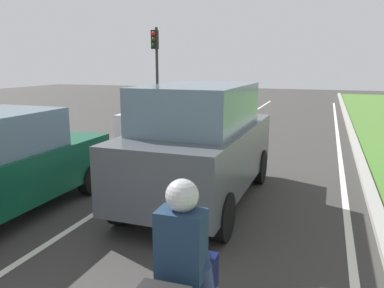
{
  "coord_description": "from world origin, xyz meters",
  "views": [
    {
      "loc": [
        3.12,
        2.06,
        2.66
      ],
      "look_at": [
        0.82,
        8.6,
        1.2
      ],
      "focal_mm": 35.85,
      "sensor_mm": 36.0,
      "label": 1
    }
  ],
  "objects": [
    {
      "name": "rider_person",
      "position": [
        2.05,
        4.85,
        1.19
      ],
      "size": [
        0.51,
        0.4,
        1.16
      ],
      "rotation": [
        0.0,
        0.0,
        0.02
      ],
      "color": "#192D47",
      "rests_on": "ground"
    },
    {
      "name": "traffic_light_overhead_left",
      "position": [
        -5.06,
        19.9,
        3.04
      ],
      "size": [
        0.32,
        0.5,
        4.41
      ],
      "color": "#2D2D2D",
      "rests_on": "ground"
    },
    {
      "name": "car_hatchback_far",
      "position": [
        -2.24,
        14.07,
        0.88
      ],
      "size": [
        1.77,
        3.72,
        1.78
      ],
      "rotation": [
        0.0,
        0.0,
        0.01
      ],
      "color": "silver",
      "rests_on": "ground"
    },
    {
      "name": "lane_line_center",
      "position": [
        -0.7,
        14.0,
        0.0
      ],
      "size": [
        0.12,
        32.0,
        0.01
      ],
      "primitive_type": "cube",
      "color": "silver",
      "rests_on": "ground"
    },
    {
      "name": "ground_plane",
      "position": [
        0.0,
        14.0,
        0.0
      ],
      "size": [
        60.0,
        60.0,
        0.0
      ],
      "primitive_type": "plane",
      "color": "#383533"
    },
    {
      "name": "car_suv_ahead",
      "position": [
        0.89,
        8.87,
        1.17
      ],
      "size": [
        2.02,
        4.53,
        2.28
      ],
      "rotation": [
        0.0,
        0.0,
        -0.01
      ],
      "color": "#474C51",
      "rests_on": "ground"
    },
    {
      "name": "car_sedan_left_lane",
      "position": [
        -2.2,
        7.05,
        0.92
      ],
      "size": [
        1.85,
        4.31,
        1.86
      ],
      "rotation": [
        0.0,
        0.0,
        -0.0
      ],
      "color": "#0C472D",
      "rests_on": "ground"
    },
    {
      "name": "lane_line_right_edge",
      "position": [
        3.6,
        14.0,
        0.0
      ],
      "size": [
        0.12,
        32.0,
        0.01
      ],
      "primitive_type": "cube",
      "color": "silver",
      "rests_on": "ground"
    },
    {
      "name": "curb_right",
      "position": [
        4.1,
        14.0,
        0.06
      ],
      "size": [
        0.24,
        48.0,
        0.12
      ],
      "primitive_type": "cube",
      "color": "#9E9B93",
      "rests_on": "ground"
    }
  ]
}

